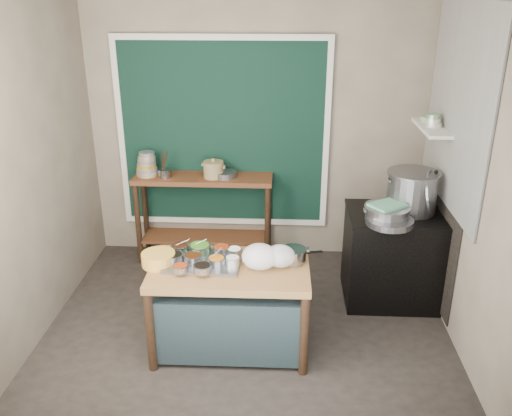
# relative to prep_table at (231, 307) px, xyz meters

# --- Properties ---
(floor) EXTENTS (3.50, 3.00, 0.02)m
(floor) POSITION_rel_prep_table_xyz_m (0.12, 0.30, -0.39)
(floor) COLOR #2C2621
(floor) RESTS_ON ground
(back_wall) EXTENTS (3.50, 0.02, 2.80)m
(back_wall) POSITION_rel_prep_table_xyz_m (0.12, 1.81, 1.02)
(back_wall) COLOR gray
(back_wall) RESTS_ON floor
(left_wall) EXTENTS (0.02, 3.00, 2.80)m
(left_wall) POSITION_rel_prep_table_xyz_m (-1.64, 0.30, 1.02)
(left_wall) COLOR gray
(left_wall) RESTS_ON floor
(right_wall) EXTENTS (0.02, 3.00, 2.80)m
(right_wall) POSITION_rel_prep_table_xyz_m (1.88, 0.30, 1.02)
(right_wall) COLOR gray
(right_wall) RESTS_ON floor
(curtain_panel) EXTENTS (2.10, 0.02, 1.90)m
(curtain_panel) POSITION_rel_prep_table_xyz_m (-0.23, 1.77, 0.98)
(curtain_panel) COLOR black
(curtain_panel) RESTS_ON back_wall
(curtain_frame) EXTENTS (2.22, 0.03, 2.02)m
(curtain_frame) POSITION_rel_prep_table_xyz_m (-0.23, 1.76, 0.98)
(curtain_frame) COLOR beige
(curtain_frame) RESTS_ON back_wall
(tile_panel) EXTENTS (0.02, 1.70, 1.70)m
(tile_panel) POSITION_rel_prep_table_xyz_m (1.85, 0.85, 1.48)
(tile_panel) COLOR #B2B2AA
(tile_panel) RESTS_ON right_wall
(soot_patch) EXTENTS (0.01, 1.30, 1.30)m
(soot_patch) POSITION_rel_prep_table_xyz_m (1.86, 0.95, 0.32)
(soot_patch) COLOR black
(soot_patch) RESTS_ON right_wall
(wall_shelf) EXTENTS (0.22, 0.70, 0.03)m
(wall_shelf) POSITION_rel_prep_table_xyz_m (1.75, 1.15, 1.23)
(wall_shelf) COLOR beige
(wall_shelf) RESTS_ON right_wall
(prep_table) EXTENTS (1.26, 0.73, 0.75)m
(prep_table) POSITION_rel_prep_table_xyz_m (0.00, 0.00, 0.00)
(prep_table) COLOR olive
(prep_table) RESTS_ON floor
(back_counter) EXTENTS (1.45, 0.40, 0.95)m
(back_counter) POSITION_rel_prep_table_xyz_m (-0.43, 1.58, 0.10)
(back_counter) COLOR #593019
(back_counter) RESTS_ON floor
(stove_block) EXTENTS (0.90, 0.68, 0.85)m
(stove_block) POSITION_rel_prep_table_xyz_m (1.47, 0.85, 0.05)
(stove_block) COLOR black
(stove_block) RESTS_ON floor
(stove_top) EXTENTS (0.92, 0.69, 0.03)m
(stove_top) POSITION_rel_prep_table_xyz_m (1.47, 0.85, 0.49)
(stove_top) COLOR black
(stove_top) RESTS_ON stove_block
(condiment_tray) EXTENTS (0.60, 0.44, 0.03)m
(condiment_tray) POSITION_rel_prep_table_xyz_m (-0.22, 0.05, 0.39)
(condiment_tray) COLOR gray
(condiment_tray) RESTS_ON prep_table
(condiment_bowls) EXTENTS (0.61, 0.48, 0.07)m
(condiment_bowls) POSITION_rel_prep_table_xyz_m (-0.24, 0.06, 0.43)
(condiment_bowls) COLOR gray
(condiment_bowls) RESTS_ON condiment_tray
(yellow_basin) EXTENTS (0.30, 0.30, 0.10)m
(yellow_basin) POSITION_rel_prep_table_xyz_m (-0.56, 0.00, 0.43)
(yellow_basin) COLOR gold
(yellow_basin) RESTS_ON prep_table
(saucepan) EXTENTS (0.26, 0.26, 0.12)m
(saucepan) POSITION_rel_prep_table_xyz_m (0.50, 0.11, 0.43)
(saucepan) COLOR gray
(saucepan) RESTS_ON prep_table
(plastic_bag_a) EXTENTS (0.34, 0.31, 0.21)m
(plastic_bag_a) POSITION_rel_prep_table_xyz_m (0.24, -0.02, 0.48)
(plastic_bag_a) COLOR white
(plastic_bag_a) RESTS_ON prep_table
(plastic_bag_b) EXTENTS (0.28, 0.25, 0.18)m
(plastic_bag_b) POSITION_rel_prep_table_xyz_m (0.39, 0.03, 0.46)
(plastic_bag_b) COLOR white
(plastic_bag_b) RESTS_ON prep_table
(bowl_stack) EXTENTS (0.23, 0.23, 0.25)m
(bowl_stack) POSITION_rel_prep_table_xyz_m (-1.02, 1.58, 0.69)
(bowl_stack) COLOR tan
(bowl_stack) RESTS_ON back_counter
(utensil_cup) EXTENTS (0.17, 0.17, 0.08)m
(utensil_cup) POSITION_rel_prep_table_xyz_m (-0.82, 1.53, 0.62)
(utensil_cup) COLOR gray
(utensil_cup) RESTS_ON back_counter
(ceramic_crock) EXTENTS (0.28, 0.28, 0.15)m
(ceramic_crock) POSITION_rel_prep_table_xyz_m (-0.32, 1.55, 0.65)
(ceramic_crock) COLOR olive
(ceramic_crock) RESTS_ON back_counter
(wide_bowl) EXTENTS (0.32, 0.32, 0.06)m
(wide_bowl) POSITION_rel_prep_table_xyz_m (-0.20, 1.57, 0.61)
(wide_bowl) COLOR gray
(wide_bowl) RESTS_ON back_counter
(stock_pot) EXTENTS (0.61, 0.61, 0.38)m
(stock_pot) POSITION_rel_prep_table_xyz_m (1.57, 0.92, 0.69)
(stock_pot) COLOR gray
(stock_pot) RESTS_ON stove_top
(pot_lid) EXTENTS (0.25, 0.42, 0.41)m
(pot_lid) POSITION_rel_prep_table_xyz_m (1.73, 0.85, 0.71)
(pot_lid) COLOR gray
(pot_lid) RESTS_ON stove_top
(steamer) EXTENTS (0.50, 0.50, 0.13)m
(steamer) POSITION_rel_prep_table_xyz_m (1.32, 0.69, 0.57)
(steamer) COLOR gray
(steamer) RESTS_ON stove_top
(green_cloth) EXTENTS (0.36, 0.35, 0.02)m
(green_cloth) POSITION_rel_prep_table_xyz_m (1.32, 0.69, 0.65)
(green_cloth) COLOR #599D73
(green_cloth) RESTS_ON steamer
(shallow_pan) EXTENTS (0.51, 0.51, 0.05)m
(shallow_pan) POSITION_rel_prep_table_xyz_m (1.33, 0.60, 0.53)
(shallow_pan) COLOR gray
(shallow_pan) RESTS_ON stove_top
(shelf_bowl_stack) EXTENTS (0.14, 0.14, 0.11)m
(shelf_bowl_stack) POSITION_rel_prep_table_xyz_m (1.75, 1.14, 1.29)
(shelf_bowl_stack) COLOR silver
(shelf_bowl_stack) RESTS_ON wall_shelf
(shelf_bowl_green) EXTENTS (0.15, 0.15, 0.05)m
(shelf_bowl_green) POSITION_rel_prep_table_xyz_m (1.75, 1.32, 1.27)
(shelf_bowl_green) COLOR gray
(shelf_bowl_green) RESTS_ON wall_shelf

